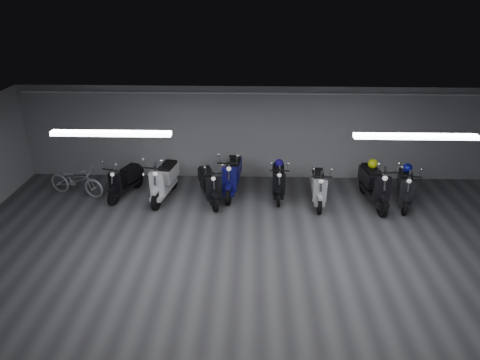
{
  "coord_description": "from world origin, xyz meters",
  "views": [
    {
      "loc": [
        -0.19,
        -7.0,
        5.49
      ],
      "look_at": [
        -0.48,
        2.5,
        1.05
      ],
      "focal_mm": 31.96,
      "sensor_mm": 36.0,
      "label": 1
    }
  ],
  "objects_px": {
    "scooter_4": "(232,170)",
    "helmet_0": "(407,168)",
    "scooter_3": "(209,179)",
    "scooter_6": "(319,181)",
    "helmet_1": "(373,164)",
    "scooter_9": "(406,182)",
    "helmet_2": "(279,163)",
    "scooter_5": "(279,176)",
    "scooter_2": "(164,174)",
    "scooter_8": "(375,179)",
    "bicycle": "(75,177)",
    "scooter_1": "(124,175)"
  },
  "relations": [
    {
      "from": "scooter_4",
      "to": "helmet_0",
      "type": "distance_m",
      "value": 4.72
    },
    {
      "from": "scooter_3",
      "to": "helmet_0",
      "type": "distance_m",
      "value": 5.32
    },
    {
      "from": "scooter_6",
      "to": "helmet_1",
      "type": "xyz_separation_m",
      "value": [
        1.45,
        0.28,
        0.41
      ]
    },
    {
      "from": "scooter_9",
      "to": "helmet_2",
      "type": "distance_m",
      "value": 3.4
    },
    {
      "from": "scooter_6",
      "to": "helmet_1",
      "type": "distance_m",
      "value": 1.53
    },
    {
      "from": "scooter_9",
      "to": "helmet_2",
      "type": "bearing_deg",
      "value": -175.55
    },
    {
      "from": "scooter_4",
      "to": "scooter_6",
      "type": "height_order",
      "value": "scooter_4"
    },
    {
      "from": "scooter_4",
      "to": "scooter_5",
      "type": "xyz_separation_m",
      "value": [
        1.29,
        -0.15,
        -0.1
      ]
    },
    {
      "from": "scooter_3",
      "to": "helmet_0",
      "type": "relative_size",
      "value": 6.99
    },
    {
      "from": "scooter_6",
      "to": "scooter_2",
      "type": "bearing_deg",
      "value": -179.5
    },
    {
      "from": "helmet_2",
      "to": "scooter_5",
      "type": "bearing_deg",
      "value": -92.02
    },
    {
      "from": "scooter_5",
      "to": "scooter_8",
      "type": "distance_m",
      "value": 2.55
    },
    {
      "from": "scooter_5",
      "to": "bicycle",
      "type": "distance_m",
      "value": 5.64
    },
    {
      "from": "helmet_0",
      "to": "helmet_1",
      "type": "distance_m",
      "value": 0.93
    },
    {
      "from": "scooter_1",
      "to": "scooter_8",
      "type": "distance_m",
      "value": 6.78
    },
    {
      "from": "scooter_2",
      "to": "scooter_6",
      "type": "xyz_separation_m",
      "value": [
        4.17,
        -0.15,
        -0.08
      ]
    },
    {
      "from": "scooter_8",
      "to": "bicycle",
      "type": "xyz_separation_m",
      "value": [
        -8.15,
        0.28,
        -0.21
      ]
    },
    {
      "from": "scooter_1",
      "to": "scooter_9",
      "type": "height_order",
      "value": "scooter_9"
    },
    {
      "from": "helmet_1",
      "to": "helmet_2",
      "type": "bearing_deg",
      "value": 172.44
    },
    {
      "from": "scooter_8",
      "to": "helmet_1",
      "type": "relative_size",
      "value": 7.64
    },
    {
      "from": "scooter_1",
      "to": "scooter_6",
      "type": "relative_size",
      "value": 0.97
    },
    {
      "from": "scooter_8",
      "to": "helmet_0",
      "type": "xyz_separation_m",
      "value": [
        0.9,
        0.25,
        0.21
      ]
    },
    {
      "from": "scooter_6",
      "to": "helmet_2",
      "type": "height_order",
      "value": "scooter_6"
    },
    {
      "from": "scooter_6",
      "to": "helmet_2",
      "type": "distance_m",
      "value": 1.23
    },
    {
      "from": "bicycle",
      "to": "helmet_1",
      "type": "relative_size",
      "value": 6.37
    },
    {
      "from": "scooter_9",
      "to": "helmet_0",
      "type": "xyz_separation_m",
      "value": [
        0.06,
        0.24,
        0.29
      ]
    },
    {
      "from": "scooter_3",
      "to": "scooter_5",
      "type": "relative_size",
      "value": 1.04
    },
    {
      "from": "scooter_5",
      "to": "bicycle",
      "type": "xyz_separation_m",
      "value": [
        -5.64,
        -0.09,
        -0.09
      ]
    },
    {
      "from": "scooter_4",
      "to": "helmet_0",
      "type": "height_order",
      "value": "scooter_4"
    },
    {
      "from": "scooter_3",
      "to": "helmet_1",
      "type": "height_order",
      "value": "scooter_3"
    },
    {
      "from": "scooter_2",
      "to": "scooter_1",
      "type": "bearing_deg",
      "value": -176.29
    },
    {
      "from": "scooter_1",
      "to": "scooter_3",
      "type": "distance_m",
      "value": 2.38
    },
    {
      "from": "scooter_2",
      "to": "scooter_3",
      "type": "xyz_separation_m",
      "value": [
        1.24,
        -0.13,
        -0.07
      ]
    },
    {
      "from": "bicycle",
      "to": "scooter_8",
      "type": "bearing_deg",
      "value": -76.59
    },
    {
      "from": "helmet_1",
      "to": "helmet_0",
      "type": "bearing_deg",
      "value": -1.45
    },
    {
      "from": "scooter_5",
      "to": "bicycle",
      "type": "bearing_deg",
      "value": -177.06
    },
    {
      "from": "scooter_5",
      "to": "scooter_9",
      "type": "distance_m",
      "value": 3.37
    },
    {
      "from": "scooter_3",
      "to": "scooter_9",
      "type": "height_order",
      "value": "scooter_9"
    },
    {
      "from": "scooter_3",
      "to": "helmet_2",
      "type": "xyz_separation_m",
      "value": [
        1.9,
        0.59,
        0.25
      ]
    },
    {
      "from": "scooter_9",
      "to": "scooter_3",
      "type": "bearing_deg",
      "value": -165.52
    },
    {
      "from": "scooter_1",
      "to": "helmet_2",
      "type": "distance_m",
      "value": 4.29
    },
    {
      "from": "scooter_5",
      "to": "bicycle",
      "type": "height_order",
      "value": "scooter_5"
    },
    {
      "from": "scooter_4",
      "to": "scooter_5",
      "type": "relative_size",
      "value": 1.15
    },
    {
      "from": "helmet_0",
      "to": "scooter_8",
      "type": "bearing_deg",
      "value": -164.13
    },
    {
      "from": "scooter_2",
      "to": "helmet_2",
      "type": "xyz_separation_m",
      "value": [
        3.14,
        0.46,
        0.18
      ]
    },
    {
      "from": "scooter_2",
      "to": "scooter_8",
      "type": "height_order",
      "value": "scooter_8"
    },
    {
      "from": "scooter_4",
      "to": "scooter_6",
      "type": "xyz_separation_m",
      "value": [
        2.33,
        -0.52,
        -0.09
      ]
    },
    {
      "from": "bicycle",
      "to": "helmet_2",
      "type": "xyz_separation_m",
      "value": [
        5.64,
        0.33,
        0.36
      ]
    },
    {
      "from": "scooter_2",
      "to": "scooter_3",
      "type": "height_order",
      "value": "scooter_2"
    },
    {
      "from": "scooter_5",
      "to": "helmet_1",
      "type": "bearing_deg",
      "value": -0.1
    }
  ]
}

